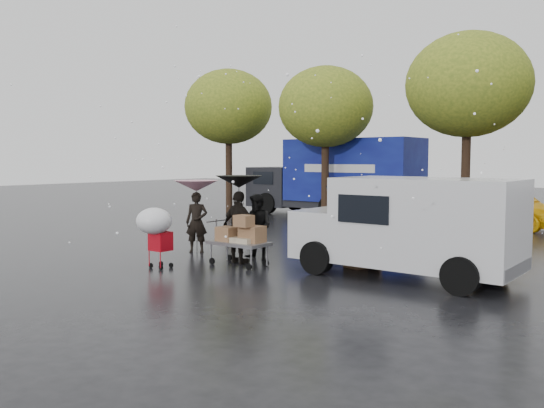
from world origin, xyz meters
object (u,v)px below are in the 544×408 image
Objects in this scene: shopping_cart at (155,224)px; yellow_taxi at (507,206)px; blue_truck at (337,177)px; person_black at (239,227)px; person_pink at (197,222)px; vendor_cart at (241,236)px; white_van at (410,225)px.

yellow_taxi reaches higher than shopping_cart.
blue_truck is 7.52m from yellow_taxi.
person_black reaches higher than shopping_cart.
person_pink is at bearing -78.28° from blue_truck.
person_black is 0.38m from vendor_cart.
yellow_taxi is (3.07, 12.05, -0.10)m from person_black.
vendor_cart is 0.32× the size of yellow_taxi.
shopping_cart is at bearing -151.86° from white_van.
person_black is 1.20× the size of vendor_cart.
shopping_cart is at bearing 63.25° from person_black.
yellow_taxi is (2.82, 12.27, 0.08)m from vendor_cart.
blue_truck is (-8.49, 10.84, 0.60)m from white_van.
blue_truck reaches higher than person_pink.
shopping_cart is 14.03m from blue_truck.
white_van is (5.18, 2.77, 0.10)m from shopping_cart.
yellow_taxi is at bearing 34.90° from person_pink.
white_van reaches higher than person_black.
person_black is 12.65m from blue_truck.
white_van is 0.59× the size of blue_truck.
person_pink is 2.43m from vendor_cart.
blue_truck reaches higher than person_black.
white_van is at bearing -51.92° from blue_truck.
vendor_cart is at bearing -49.56° from person_pink.
blue_truck reaches higher than shopping_cart.
vendor_cart is 12.59m from yellow_taxi.
shopping_cart is at bearing -76.33° from blue_truck.
white_van reaches higher than shopping_cart.
blue_truck reaches higher than vendor_cart.
yellow_taxi is at bearing -99.91° from person_black.
white_van is (4.11, 0.99, 0.25)m from person_black.
vendor_cart is at bearing 49.54° from shopping_cart.
blue_truck is at bearing 128.08° from white_van.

